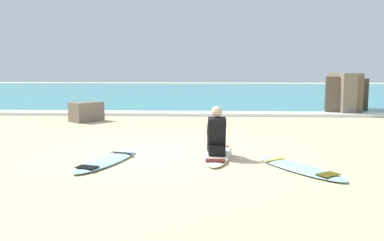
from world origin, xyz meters
name	(u,v)px	position (x,y,z in m)	size (l,w,h in m)	color
ground_plane	(162,154)	(0.00, 0.00, 0.00)	(80.00, 80.00, 0.00)	beige
sea	(197,92)	(0.00, 20.53, 0.05)	(80.00, 28.00, 0.10)	teal
breaking_foam	(184,113)	(0.00, 6.83, 0.06)	(80.00, 0.90, 0.11)	white
surfboard_main	(217,154)	(1.15, -0.13, 0.04)	(0.67, 2.34, 0.08)	#EFE5C6
surfer_seated	(216,136)	(1.12, -0.30, 0.44)	(0.39, 0.72, 0.95)	black
surfboard_spare_near	(107,161)	(-0.92, -0.85, 0.04)	(1.08, 2.10, 0.08)	#9ED1E5
surfboard_spare_far	(298,168)	(2.53, -1.21, 0.04)	(1.54, 2.02, 0.08)	#9ED1E5
rock_outcrop_distant	(353,96)	(6.51, 7.82, 0.66)	(3.93, 2.54, 1.56)	#756656
shoreline_rock	(86,112)	(-3.09, 4.89, 0.32)	(0.99, 0.61, 0.63)	#756656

